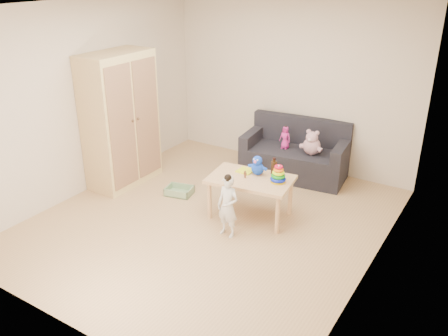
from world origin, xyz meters
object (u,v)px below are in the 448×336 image
Objects in this scene: wardrobe at (121,120)px; sofa at (294,162)px; play_table at (250,197)px; toddler at (228,207)px.

wardrobe is 1.25× the size of sofa.
sofa is 1.46m from play_table.
sofa is 1.49× the size of play_table.
play_table is (0.05, -1.46, 0.06)m from sofa.
play_table is at bearing -94.46° from sofa.
sofa is 2.03× the size of toddler.
wardrobe reaches higher than play_table.
play_table is (2.09, 0.07, -0.68)m from wardrobe.
play_table is at bearing 95.15° from toddler.
toddler is (-0.00, -0.54, 0.11)m from play_table.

